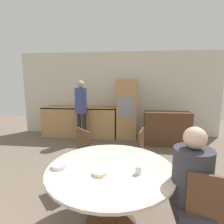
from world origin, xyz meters
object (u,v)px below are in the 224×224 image
object	(u,v)px
oven_unit	(127,109)
chair_far_right	(135,154)
sideboard	(167,128)
chair_near_right	(208,215)
dining_table	(111,183)
person_standing	(81,104)
bowl_centre	(100,173)
cup	(138,170)
person_seated	(192,185)
bowl_near	(60,165)
chair_far_left	(78,156)

from	to	relation	value
oven_unit	chair_far_right	bearing A→B (deg)	-85.17
sideboard	chair_near_right	world-z (taller)	chair_near_right
oven_unit	dining_table	size ratio (longest dim) A/B	1.27
dining_table	person_standing	distance (m)	3.19
sideboard	chair_near_right	size ratio (longest dim) A/B	1.28
oven_unit	bowl_centre	world-z (taller)	oven_unit
person_standing	cup	bearing A→B (deg)	-64.31
person_seated	bowl_near	world-z (taller)	person_seated
chair_far_left	bowl_near	bearing A→B (deg)	-40.91
chair_near_right	bowl_near	size ratio (longest dim) A/B	5.45
chair_near_right	dining_table	bearing A→B (deg)	-5.61
sideboard	bowl_near	size ratio (longest dim) A/B	6.95
chair_far_right	person_standing	distance (m)	2.55
dining_table	chair_far_left	world-z (taller)	chair_far_left
chair_far_right	chair_near_right	bearing A→B (deg)	37.97
chair_near_right	bowl_centre	bearing A→B (deg)	5.59
chair_near_right	cup	xyz separation A→B (m)	(-0.60, 0.22, 0.27)
chair_far_right	bowl_near	xyz separation A→B (m)	(-0.84, -0.98, 0.25)
sideboard	chair_far_right	world-z (taller)	chair_far_right
oven_unit	dining_table	world-z (taller)	oven_unit
chair_far_right	cup	size ratio (longest dim) A/B	11.41
chair_far_left	chair_near_right	bearing A→B (deg)	9.68
person_standing	bowl_near	size ratio (longest dim) A/B	10.03
chair_near_right	person_seated	xyz separation A→B (m)	(-0.11, 0.10, 0.21)
person_standing	bowl_centre	world-z (taller)	person_standing
chair_far_left	bowl_near	xyz separation A→B (m)	(0.05, -0.82, 0.25)
chair_far_left	person_seated	distance (m)	1.70
sideboard	chair_far_left	xyz separation A→B (m)	(-1.77, -2.16, 0.07)
chair_far_left	cup	distance (m)	1.27
chair_far_right	person_standing	size ratio (longest dim) A/B	0.54
sideboard	bowl_near	xyz separation A→B (m)	(-1.72, -2.98, 0.32)
chair_far_left	person_seated	xyz separation A→B (m)	(1.38, -0.98, 0.21)
person_seated	oven_unit	bearing A→B (deg)	100.83
dining_table	bowl_centre	xyz separation A→B (m)	(-0.09, -0.17, 0.21)
bowl_near	bowl_centre	xyz separation A→B (m)	(0.46, -0.10, -0.00)
chair_near_right	person_standing	size ratio (longest dim) A/B	0.54
sideboard	oven_unit	bearing A→B (deg)	154.21
chair_far_left	cup	world-z (taller)	chair_far_left
chair_far_left	person_standing	distance (m)	2.32
cup	bowl_near	distance (m)	0.84
person_standing	chair_near_right	bearing A→B (deg)	-57.65
sideboard	bowl_near	bearing A→B (deg)	-120.01
dining_table	cup	xyz separation A→B (m)	(0.29, -0.12, 0.24)
sideboard	person_seated	bearing A→B (deg)	-97.13
chair_far_left	bowl_near	world-z (taller)	chair_far_left
oven_unit	chair_far_right	xyz separation A→B (m)	(0.21, -2.53, -0.36)
dining_table	bowl_centre	distance (m)	0.29
chair_far_left	cup	xyz separation A→B (m)	(0.89, -0.87, 0.27)
dining_table	bowl_near	world-z (taller)	bowl_near
bowl_near	person_seated	bearing A→B (deg)	-6.88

